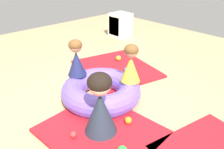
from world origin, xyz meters
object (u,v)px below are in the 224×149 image
at_px(play_ball_orange, 128,120).
at_px(play_ball_red, 73,135).
at_px(inflatable_cushion, 101,91).
at_px(child_in_yellow, 131,64).
at_px(play_ball_yellow, 118,58).
at_px(adult_seated, 100,104).
at_px(child_in_navy, 76,58).
at_px(storage_cube, 120,25).
at_px(play_ball_blue, 126,69).

distance_m(play_ball_orange, play_ball_red, 0.64).
xyz_separation_m(inflatable_cushion, child_in_yellow, (0.25, 0.30, 0.40)).
bearing_deg(play_ball_red, play_ball_yellow, 123.06).
xyz_separation_m(inflatable_cushion, play_ball_red, (0.40, -0.72, -0.07)).
bearing_deg(play_ball_red, adult_seated, 68.98).
distance_m(child_in_navy, adult_seated, 0.95).
relative_size(child_in_yellow, storage_cube, 0.90).
height_order(inflatable_cushion, storage_cube, storage_cube).
xyz_separation_m(child_in_yellow, play_ball_orange, (0.38, -0.42, -0.46)).
height_order(inflatable_cushion, play_ball_red, inflatable_cushion).
distance_m(child_in_navy, play_ball_orange, 1.10).
bearing_deg(child_in_navy, play_ball_yellow, -135.42).
distance_m(play_ball_yellow, play_ball_blue, 0.47).
bearing_deg(adult_seated, child_in_navy, -127.72).
bearing_deg(inflatable_cushion, child_in_yellow, 50.56).
height_order(play_ball_yellow, play_ball_blue, play_ball_yellow).
bearing_deg(storage_cube, child_in_yellow, -41.42).
bearing_deg(storage_cube, play_ball_blue, -41.28).
distance_m(play_ball_orange, play_ball_blue, 1.38).
bearing_deg(play_ball_yellow, storage_cube, 135.19).
height_order(play_ball_yellow, play_ball_red, play_ball_yellow).
relative_size(child_in_yellow, play_ball_orange, 6.07).
xyz_separation_m(child_in_navy, adult_seated, (0.88, -0.32, -0.16)).
relative_size(play_ball_orange, play_ball_red, 1.11).
relative_size(inflatable_cushion, child_in_navy, 2.12).
bearing_deg(adult_seated, inflatable_cushion, -148.23).
bearing_deg(play_ball_blue, storage_cube, 138.72).
bearing_deg(play_ball_orange, play_ball_red, -111.08).
relative_size(play_ball_yellow, play_ball_blue, 1.44).
height_order(child_in_yellow, play_ball_orange, child_in_yellow).
xyz_separation_m(child_in_yellow, play_ball_blue, (-0.60, 0.54, -0.47)).
bearing_deg(play_ball_yellow, adult_seated, -49.65).
bearing_deg(inflatable_cushion, child_in_navy, -163.07).
height_order(child_in_yellow, adult_seated, child_in_yellow).
bearing_deg(child_in_yellow, play_ball_orange, -111.62).
bearing_deg(play_ball_orange, inflatable_cushion, 168.93).
height_order(child_in_yellow, play_ball_yellow, child_in_yellow).
height_order(inflatable_cushion, adult_seated, adult_seated).
distance_m(child_in_yellow, child_in_navy, 0.75).
xyz_separation_m(inflatable_cushion, play_ball_yellow, (-0.77, 1.07, -0.06)).
bearing_deg(play_ball_red, play_ball_blue, 115.74).
distance_m(play_ball_yellow, storage_cube, 1.65).
distance_m(adult_seated, play_ball_blue, 1.57).
bearing_deg(child_in_navy, play_ball_blue, -154.91).
xyz_separation_m(child_in_navy, play_ball_orange, (1.00, -0.01, -0.47)).
xyz_separation_m(child_in_navy, play_ball_blue, (0.02, 0.96, -0.47)).
bearing_deg(storage_cube, play_ball_orange, -42.51).
height_order(child_in_navy, play_ball_blue, child_in_navy).
relative_size(child_in_navy, adult_seated, 0.71).
bearing_deg(child_in_yellow, child_in_navy, 150.18).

